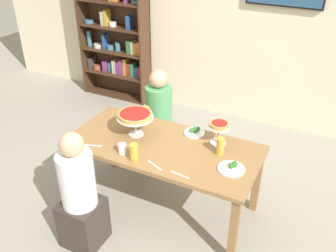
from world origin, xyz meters
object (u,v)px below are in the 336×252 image
at_px(deep_dish_pizza_stand, 135,117).
at_px(cutlery_knife_near, 155,166).
at_px(dining_table, 163,153).
at_px(diner_far_left, 159,123).
at_px(beer_glass_amber_tall, 134,152).
at_px(beer_glass_amber_short, 220,146).
at_px(salad_plate_far_diner, 232,168).
at_px(personal_pizza_stand, 219,128).
at_px(salad_plate_near_diner, 195,132).
at_px(cutlery_fork_far, 93,145).
at_px(bookshelf, 115,28).
at_px(beer_glass_amber_spare, 146,114).
at_px(diner_near_left, 80,199).
at_px(cutlery_fork_near, 180,175).
at_px(water_glass_clear_near, 122,149).

xyz_separation_m(deep_dish_pizza_stand, cutlery_knife_near, (0.40, -0.37, -0.19)).
bearing_deg(dining_table, diner_far_left, 120.57).
bearing_deg(diner_far_left, beer_glass_amber_tall, 16.20).
xyz_separation_m(beer_glass_amber_tall, beer_glass_amber_short, (0.64, 0.41, 0.00)).
xyz_separation_m(deep_dish_pizza_stand, salad_plate_far_diner, (1.01, -0.12, -0.18)).
distance_m(personal_pizza_stand, salad_plate_near_diner, 0.31).
distance_m(diner_far_left, salad_plate_near_diner, 0.76).
bearing_deg(beer_glass_amber_tall, salad_plate_near_diner, 64.82).
relative_size(deep_dish_pizza_stand, cutlery_fork_far, 1.96).
height_order(personal_pizza_stand, beer_glass_amber_short, personal_pizza_stand).
bearing_deg(beer_glass_amber_tall, bookshelf, 126.40).
distance_m(beer_glass_amber_spare, cutlery_knife_near, 0.78).
bearing_deg(deep_dish_pizza_stand, salad_plate_far_diner, -6.84).
bearing_deg(deep_dish_pizza_stand, beer_glass_amber_short, 3.26).
relative_size(diner_near_left, personal_pizza_stand, 5.15).
relative_size(dining_table, cutlery_fork_near, 9.94).
height_order(deep_dish_pizza_stand, beer_glass_amber_short, deep_dish_pizza_stand).
bearing_deg(cutlery_knife_near, diner_near_left, -119.11).
relative_size(bookshelf, diner_far_left, 1.92).
bearing_deg(diner_far_left, cutlery_fork_far, -8.83).
bearing_deg(beer_glass_amber_short, cutlery_knife_near, -136.41).
xyz_separation_m(diner_far_left, cutlery_fork_far, (-0.16, -1.01, 0.25)).
bearing_deg(diner_near_left, salad_plate_far_diner, -59.32).
xyz_separation_m(diner_near_left, cutlery_knife_near, (0.51, 0.41, 0.25)).
xyz_separation_m(diner_near_left, beer_glass_amber_tall, (0.30, 0.41, 0.33)).
distance_m(personal_pizza_stand, cutlery_fork_far, 1.18).
bearing_deg(personal_pizza_stand, cutlery_fork_near, -101.35).
height_order(dining_table, salad_plate_near_diner, salad_plate_near_diner).
bearing_deg(salad_plate_far_diner, bookshelf, 140.45).
bearing_deg(beer_glass_amber_short, salad_plate_near_diner, 146.50).
distance_m(personal_pizza_stand, cutlery_fork_near, 0.62).
distance_m(dining_table, bookshelf, 2.76).
relative_size(salad_plate_near_diner, cutlery_knife_near, 1.13).
distance_m(water_glass_clear_near, cutlery_knife_near, 0.35).
bearing_deg(dining_table, cutlery_fork_far, -152.13).
bearing_deg(salad_plate_near_diner, cutlery_fork_near, -77.33).
height_order(salad_plate_far_diner, water_glass_clear_near, water_glass_clear_near).
relative_size(deep_dish_pizza_stand, beer_glass_amber_spare, 2.19).
bearing_deg(beer_glass_amber_spare, diner_far_left, 98.39).
bearing_deg(diner_far_left, dining_table, 30.57).
bearing_deg(diner_far_left, salad_plate_near_diner, 56.92).
distance_m(bookshelf, deep_dish_pizza_stand, 2.49).
bearing_deg(cutlery_knife_near, personal_pizza_stand, 79.28).
bearing_deg(diner_near_left, salad_plate_near_diner, -29.87).
relative_size(personal_pizza_stand, beer_glass_amber_short, 1.37).
bearing_deg(deep_dish_pizza_stand, bookshelf, 127.69).
bearing_deg(dining_table, water_glass_clear_near, -133.04).
xyz_separation_m(beer_glass_amber_short, cutlery_fork_far, (-1.10, -0.40, -0.08)).
distance_m(salad_plate_near_diner, cutlery_knife_near, 0.65).
bearing_deg(beer_glass_amber_tall, cutlery_fork_near, -2.85).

